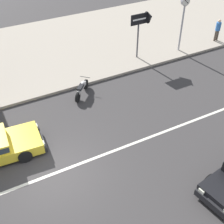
# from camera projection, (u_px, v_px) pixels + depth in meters

# --- Properties ---
(ground_plane) EXTENTS (160.00, 160.00, 0.00)m
(ground_plane) POSITION_uv_depth(u_px,v_px,m) (54.00, 173.00, 12.85)
(ground_plane) COLOR #383535
(lane_centre_stripe) EXTENTS (50.40, 0.14, 0.01)m
(lane_centre_stripe) POSITION_uv_depth(u_px,v_px,m) (54.00, 173.00, 12.85)
(lane_centre_stripe) COLOR silver
(lane_centre_stripe) RESTS_ON ground
(kerb_strip) EXTENTS (68.00, 10.00, 0.15)m
(kerb_strip) POSITION_uv_depth(u_px,v_px,m) (0.00, 61.00, 19.97)
(kerb_strip) COLOR #9E9384
(kerb_strip) RESTS_ON ground
(motorcycle_0) EXTENTS (1.34, 1.42, 0.80)m
(motorcycle_0) POSITION_uv_depth(u_px,v_px,m) (82.00, 88.00, 16.97)
(motorcycle_0) COLOR black
(motorcycle_0) RESTS_ON ground
(street_clock) EXTENTS (0.59, 0.22, 3.59)m
(street_clock) POSITION_uv_depth(u_px,v_px,m) (184.00, 12.00, 19.41)
(street_clock) COLOR #9E9EA3
(street_clock) RESTS_ON kerb_strip
(arrow_signboard) EXTENTS (1.50, 0.72, 2.92)m
(arrow_signboard) POSITION_uv_depth(u_px,v_px,m) (147.00, 20.00, 18.93)
(arrow_signboard) COLOR #4C4C51
(arrow_signboard) RESTS_ON kerb_strip
(pedestrian_far_end) EXTENTS (0.34, 0.34, 1.54)m
(pedestrian_far_end) POSITION_uv_depth(u_px,v_px,m) (218.00, 29.00, 21.61)
(pedestrian_far_end) COLOR #4C4238
(pedestrian_far_end) RESTS_ON kerb_strip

